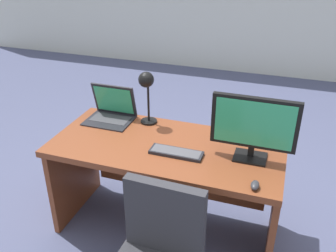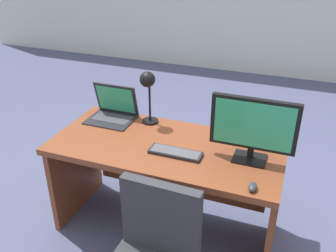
% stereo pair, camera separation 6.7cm
% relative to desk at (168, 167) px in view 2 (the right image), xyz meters
% --- Properties ---
extents(ground, '(12.00, 12.00, 0.00)m').
position_rel_desk_xyz_m(ground, '(0.00, 1.46, -0.52)').
color(ground, '#474C6B').
extents(desk, '(1.53, 0.71, 0.72)m').
position_rel_desk_xyz_m(desk, '(0.00, 0.00, 0.00)').
color(desk, brown).
rests_on(desk, ground).
extents(monitor, '(0.51, 0.16, 0.41)m').
position_rel_desk_xyz_m(monitor, '(0.55, -0.03, 0.43)').
color(monitor, black).
rests_on(monitor, desk).
extents(laptop, '(0.34, 0.27, 0.26)m').
position_rel_desk_xyz_m(laptop, '(-0.51, 0.20, 0.28)').
color(laptop, black).
rests_on(laptop, desk).
extents(keyboard, '(0.34, 0.11, 0.02)m').
position_rel_desk_xyz_m(keyboard, '(0.10, -0.13, 0.21)').
color(keyboard, black).
rests_on(keyboard, desk).
extents(mouse, '(0.05, 0.08, 0.04)m').
position_rel_desk_xyz_m(mouse, '(0.61, -0.33, 0.22)').
color(mouse, '#2D2D33').
rests_on(mouse, desk).
extents(desk_lamp, '(0.12, 0.14, 0.40)m').
position_rel_desk_xyz_m(desk_lamp, '(-0.23, 0.20, 0.49)').
color(desk_lamp, black).
rests_on(desk_lamp, desk).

